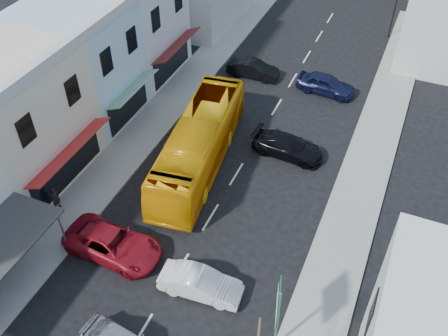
# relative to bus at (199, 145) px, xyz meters

# --- Properties ---
(ground) EXTENTS (120.00, 120.00, 0.00)m
(ground) POSITION_rel_bus_xyz_m (2.56, -7.99, -1.55)
(ground) COLOR black
(ground) RESTS_ON ground
(sidewalk_left) EXTENTS (3.00, 52.00, 0.15)m
(sidewalk_left) POSITION_rel_bus_xyz_m (-4.94, 2.01, -1.48)
(sidewalk_left) COLOR gray
(sidewalk_left) RESTS_ON ground
(sidewalk_right) EXTENTS (3.00, 52.00, 0.15)m
(sidewalk_right) POSITION_rel_bus_xyz_m (10.06, 2.01, -1.48)
(sidewalk_right) COLOR gray
(sidewalk_right) RESTS_ON ground
(shopfront_row) EXTENTS (8.25, 30.00, 8.00)m
(shopfront_row) POSITION_rel_bus_xyz_m (-9.94, -2.99, 2.45)
(shopfront_row) COLOR silver
(shopfront_row) RESTS_ON ground
(bus) EXTENTS (4.00, 11.83, 3.10)m
(bus) POSITION_rel_bus_xyz_m (0.00, 0.00, 0.00)
(bus) COLOR #E79D07
(bus) RESTS_ON ground
(car_white) EXTENTS (4.55, 2.19, 1.40)m
(car_white) POSITION_rel_bus_xyz_m (4.20, -8.80, -0.85)
(car_white) COLOR silver
(car_white) RESTS_ON ground
(car_red) EXTENTS (4.67, 2.09, 1.40)m
(car_red) POSITION_rel_bus_xyz_m (-1.15, -8.41, -0.85)
(car_red) COLOR maroon
(car_red) RESTS_ON ground
(car_black_near) EXTENTS (4.60, 2.10, 1.40)m
(car_black_near) POSITION_rel_bus_xyz_m (4.94, 3.11, -0.85)
(car_black_near) COLOR black
(car_black_near) RESTS_ON ground
(car_navy_mid) EXTENTS (4.52, 2.12, 1.40)m
(car_navy_mid) POSITION_rel_bus_xyz_m (5.34, 11.29, -0.85)
(car_navy_mid) COLOR black
(car_navy_mid) RESTS_ON ground
(car_black_far) EXTENTS (4.43, 1.86, 1.40)m
(car_black_far) POSITION_rel_bus_xyz_m (-0.60, 11.29, -0.85)
(car_black_far) COLOR black
(car_black_far) RESTS_ON ground
(pedestrian_left) EXTENTS (0.40, 0.60, 1.70)m
(pedestrian_left) POSITION_rel_bus_xyz_m (-5.93, -6.95, -0.55)
(pedestrian_left) COLOR black
(pedestrian_left) RESTS_ON sidewalk_left
(direction_sign) EXTENTS (1.22, 2.10, 4.41)m
(direction_sign) POSITION_rel_bus_xyz_m (8.56, -10.25, 0.66)
(direction_sign) COLOR #0E5825
(direction_sign) RESTS_ON ground
(traffic_signal) EXTENTS (0.75, 1.17, 5.31)m
(traffic_signal) POSITION_rel_bus_xyz_m (8.36, 22.33, 1.10)
(traffic_signal) COLOR black
(traffic_signal) RESTS_ON ground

